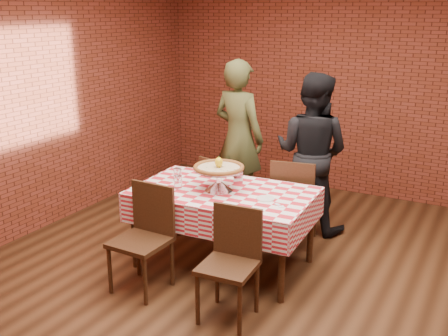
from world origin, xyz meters
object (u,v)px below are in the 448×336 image
at_px(chair_near_right, 228,267).
at_px(pizza_stand, 219,180).
at_px(chair_far_left, 224,195).
at_px(chair_far_right, 295,200).
at_px(table, 223,228).
at_px(water_glass_left, 178,182).
at_px(water_glass_right, 177,174).
at_px(pizza, 219,168).
at_px(chair_near_left, 140,241).
at_px(diner_black, 311,153).
at_px(diner_olive, 239,138).
at_px(condiment_caddy, 238,176).

bearing_deg(chair_near_right, pizza_stand, 119.53).
bearing_deg(chair_far_left, chair_far_right, -154.29).
bearing_deg(table, pizza_stand, -152.53).
height_order(table, water_glass_left, water_glass_left).
bearing_deg(pizza_stand, water_glass_right, 172.38).
distance_m(chair_far_left, chair_far_right, 0.79).
xyz_separation_m(pizza, chair_near_left, (-0.37, -0.74, -0.51)).
xyz_separation_m(water_glass_right, diner_black, (0.95, 1.21, 0.05)).
distance_m(pizza, chair_near_right, 1.07).
bearing_deg(chair_near_left, diner_olive, 94.40).
bearing_deg(table, diner_black, 72.15).
bearing_deg(diner_black, chair_far_left, 39.46).
distance_m(pizza_stand, chair_near_left, 0.92).
bearing_deg(pizza_stand, pizza, 0.00).
relative_size(condiment_caddy, diner_black, 0.07).
height_order(condiment_caddy, diner_olive, diner_olive).
relative_size(water_glass_right, diner_black, 0.07).
relative_size(water_glass_left, diner_black, 0.07).
bearing_deg(chair_far_right, condiment_caddy, 44.18).
height_order(condiment_caddy, chair_near_right, chair_near_right).
distance_m(water_glass_right, chair_far_left, 0.77).
xyz_separation_m(pizza, water_glass_left, (-0.36, -0.13, -0.16)).
height_order(chair_far_right, diner_olive, diner_olive).
bearing_deg(chair_near_left, chair_near_right, -1.18).
relative_size(pizza, chair_near_left, 0.51).
distance_m(condiment_caddy, chair_far_left, 0.70).
distance_m(water_glass_left, chair_near_right, 1.15).
relative_size(chair_near_left, chair_far_right, 0.99).
xyz_separation_m(chair_near_right, diner_olive, (-0.99, 2.10, 0.47)).
xyz_separation_m(water_glass_right, chair_near_left, (0.14, -0.81, -0.36)).
relative_size(chair_near_left, chair_far_left, 1.07).
bearing_deg(condiment_caddy, diner_olive, 94.17).
bearing_deg(table, water_glass_left, -159.39).
distance_m(chair_near_left, diner_olive, 2.12).
bearing_deg(chair_near_left, condiment_caddy, 69.01).
relative_size(pizza_stand, chair_far_left, 0.55).
bearing_deg(chair_near_left, table, 63.38).
relative_size(water_glass_left, chair_near_left, 0.13).
height_order(water_glass_left, chair_near_right, chair_near_right).
distance_m(chair_far_right, diner_black, 0.60).
xyz_separation_m(water_glass_right, condiment_caddy, (0.56, 0.22, 0.00)).
bearing_deg(table, chair_far_left, 118.48).
distance_m(table, pizza, 0.60).
relative_size(chair_far_right, diner_black, 0.53).
xyz_separation_m(pizza_stand, diner_black, (0.44, 1.28, 0.01)).
relative_size(table, chair_far_left, 1.89).
bearing_deg(water_glass_left, chair_far_right, 50.31).
relative_size(pizza_stand, diner_black, 0.27).
xyz_separation_m(table, pizza, (-0.04, -0.02, 0.60)).
xyz_separation_m(pizza_stand, chair_near_right, (0.51, -0.78, -0.42)).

